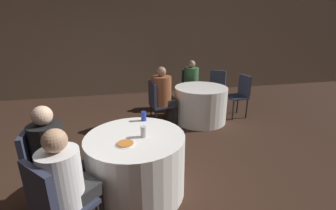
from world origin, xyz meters
TOP-DOWN VIEW (x-y plane):
  - ground_plane at (0.00, 0.00)m, footprint 16.00×16.00m
  - wall_back at (0.00, 4.30)m, footprint 16.00×0.06m
  - table_near at (0.24, -0.14)m, footprint 1.11×1.11m
  - table_far at (1.74, 1.78)m, footprint 1.08×1.08m
  - chair_near_west at (-0.72, -0.18)m, footprint 0.42×0.42m
  - chair_near_southwest at (-0.46, -0.80)m, footprint 0.57×0.57m
  - chair_far_east at (2.69, 1.86)m, footprint 0.44×0.43m
  - chair_far_northeast at (2.40, 2.47)m, footprint 0.57×0.57m
  - chair_far_north at (1.82, 2.73)m, footprint 0.43×0.44m
  - chair_far_west at (0.80, 1.64)m, footprint 0.46×0.45m
  - person_white_shirt at (-0.34, -0.68)m, footprint 0.46×0.46m
  - person_black_shirt at (-0.56, -0.17)m, footprint 0.50×0.33m
  - person_green_jacket at (1.81, 2.57)m, footprint 0.36×0.51m
  - person_floral_shirt at (0.95, 1.66)m, footprint 0.53×0.40m
  - pizza_plate_near at (0.13, -0.31)m, footprint 0.20×0.20m
  - soda_can_silver at (0.33, -0.18)m, footprint 0.07×0.07m
  - soda_can_blue at (0.39, 0.28)m, footprint 0.07×0.07m

SIDE VIEW (x-z plane):
  - ground_plane at x=0.00m, z-range 0.00..0.00m
  - table_near at x=0.24m, z-range 0.00..0.73m
  - table_far at x=1.74m, z-range 0.00..0.73m
  - chair_near_west at x=-0.72m, z-range 0.09..1.01m
  - chair_near_southwest at x=-0.46m, z-range 0.09..1.01m
  - chair_far_east at x=2.69m, z-range 0.09..1.01m
  - chair_far_northeast at x=2.40m, z-range 0.09..1.01m
  - chair_far_north at x=1.82m, z-range 0.09..1.01m
  - chair_far_west at x=0.80m, z-range 0.09..1.01m
  - person_white_shirt at x=-0.34m, z-range 0.01..1.15m
  - person_black_shirt at x=-0.56m, z-range 0.01..1.16m
  - person_green_jacket at x=1.81m, z-range 0.01..1.18m
  - person_floral_shirt at x=0.95m, z-range 0.03..1.22m
  - pizza_plate_near at x=0.13m, z-range 0.73..0.75m
  - soda_can_silver at x=0.33m, z-range 0.73..0.85m
  - soda_can_blue at x=0.39m, z-range 0.73..0.85m
  - wall_back at x=0.00m, z-range 0.00..2.80m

